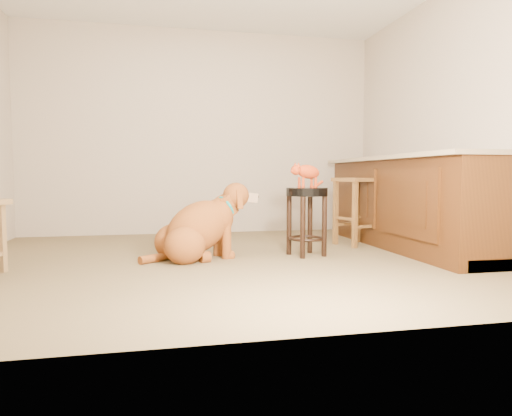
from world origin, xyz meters
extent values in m
cube|color=brown|center=(0.00, 0.00, 0.00)|extent=(4.50, 4.00, 0.01)
cube|color=#AEA08C|center=(0.00, 2.00, 1.30)|extent=(4.50, 0.04, 2.60)
cube|color=#AEA08C|center=(0.00, -2.00, 1.30)|extent=(4.50, 0.04, 2.60)
cube|color=#AEA08C|center=(2.25, 0.00, 1.30)|extent=(0.04, 4.00, 2.60)
cube|color=#3F210B|center=(1.95, 0.30, 0.45)|extent=(0.60, 2.50, 0.90)
cube|color=gray|center=(1.92, 0.30, 0.92)|extent=(0.70, 2.56, 0.04)
cube|color=black|center=(1.99, 0.30, 0.05)|extent=(0.52, 2.50, 0.10)
cube|color=#3F210B|center=(1.64, -0.25, 0.50)|extent=(0.02, 0.90, 0.62)
cube|color=#3F210B|center=(1.64, 0.85, 0.50)|extent=(0.02, 0.90, 0.62)
cube|color=#341A09|center=(1.63, -0.25, 0.50)|extent=(0.02, 0.60, 0.40)
cube|color=#341A09|center=(1.63, 0.85, 0.50)|extent=(0.02, 0.60, 0.40)
cylinder|color=black|center=(0.87, 0.22, 0.28)|extent=(0.05, 0.05, 0.56)
cylinder|color=black|center=(0.64, 0.16, 0.28)|extent=(0.05, 0.05, 0.56)
cylinder|color=black|center=(0.93, -0.01, 0.28)|extent=(0.05, 0.05, 0.56)
cylinder|color=black|center=(0.70, -0.07, 0.28)|extent=(0.05, 0.05, 0.56)
torus|color=black|center=(0.79, 0.08, 0.16)|extent=(0.40, 0.40, 0.03)
cylinder|color=black|center=(0.79, 0.08, 0.59)|extent=(0.39, 0.39, 0.08)
cube|color=brown|center=(1.62, 0.77, 0.34)|extent=(0.05, 0.05, 0.68)
cube|color=brown|center=(1.32, 0.68, 0.34)|extent=(0.05, 0.05, 0.68)
cube|color=brown|center=(1.71, 0.47, 0.34)|extent=(0.05, 0.05, 0.68)
cube|color=brown|center=(1.41, 0.39, 0.34)|extent=(0.05, 0.05, 0.68)
cube|color=brown|center=(1.51, 0.58, 0.70)|extent=(0.48, 0.48, 0.04)
cube|color=brown|center=(-1.74, -0.14, 0.26)|extent=(0.06, 0.06, 0.52)
ellipsoid|color=brown|center=(-0.42, 0.16, 0.15)|extent=(0.43, 0.39, 0.33)
ellipsoid|color=brown|center=(-0.34, -0.09, 0.15)|extent=(0.43, 0.39, 0.33)
cylinder|color=brown|center=(-0.26, 0.23, 0.04)|extent=(0.11, 0.12, 0.10)
cylinder|color=brown|center=(-0.17, -0.06, 0.04)|extent=(0.11, 0.12, 0.10)
ellipsoid|color=brown|center=(-0.22, 0.09, 0.29)|extent=(0.82, 0.59, 0.67)
ellipsoid|color=brown|center=(-0.03, 0.14, 0.37)|extent=(0.35, 0.37, 0.34)
cylinder|color=brown|center=(-0.02, 0.24, 0.19)|extent=(0.11, 0.11, 0.39)
cylinder|color=brown|center=(0.03, 0.07, 0.19)|extent=(0.11, 0.11, 0.39)
sphere|color=brown|center=(0.01, 0.25, 0.03)|extent=(0.10, 0.10, 0.10)
sphere|color=brown|center=(0.06, 0.08, 0.03)|extent=(0.10, 0.10, 0.10)
cylinder|color=brown|center=(0.05, 0.17, 0.47)|extent=(0.28, 0.24, 0.25)
ellipsoid|color=brown|center=(0.14, 0.20, 0.56)|extent=(0.30, 0.29, 0.23)
cube|color=#9B7D61|center=(0.27, 0.24, 0.54)|extent=(0.18, 0.13, 0.11)
sphere|color=black|center=(0.34, 0.26, 0.55)|extent=(0.06, 0.06, 0.06)
cube|color=brown|center=(0.09, 0.29, 0.53)|extent=(0.07, 0.07, 0.18)
cube|color=brown|center=(0.16, 0.09, 0.53)|extent=(0.07, 0.07, 0.18)
torus|color=#0F787A|center=(0.05, 0.17, 0.46)|extent=(0.19, 0.25, 0.20)
cylinder|color=#D8BF4C|center=(0.09, 0.18, 0.39)|extent=(0.02, 0.04, 0.04)
cylinder|color=brown|center=(-0.59, 0.02, 0.04)|extent=(0.29, 0.24, 0.07)
ellipsoid|color=#9C2F0F|center=(0.80, 0.08, 0.78)|extent=(0.28, 0.18, 0.16)
cylinder|color=#9C2F0F|center=(0.72, 0.09, 0.68)|extent=(0.02, 0.02, 0.10)
sphere|color=#9C2F0F|center=(0.72, 0.09, 0.64)|extent=(0.03, 0.03, 0.03)
cylinder|color=#9C2F0F|center=(0.74, 0.03, 0.68)|extent=(0.02, 0.02, 0.10)
sphere|color=#9C2F0F|center=(0.74, 0.03, 0.64)|extent=(0.03, 0.03, 0.03)
cylinder|color=#9C2F0F|center=(0.85, 0.13, 0.68)|extent=(0.02, 0.02, 0.10)
sphere|color=#9C2F0F|center=(0.85, 0.13, 0.64)|extent=(0.03, 0.03, 0.03)
cylinder|color=#9C2F0F|center=(0.87, 0.06, 0.68)|extent=(0.02, 0.02, 0.10)
sphere|color=#9C2F0F|center=(0.87, 0.06, 0.64)|extent=(0.03, 0.03, 0.03)
sphere|color=#9C2F0F|center=(0.67, 0.04, 0.79)|extent=(0.09, 0.09, 0.09)
sphere|color=#9C2F0F|center=(0.63, 0.03, 0.79)|extent=(0.04, 0.04, 0.04)
sphere|color=brown|center=(0.62, 0.03, 0.79)|extent=(0.01, 0.01, 0.01)
cone|color=#9C2F0F|center=(0.67, 0.07, 0.84)|extent=(0.05, 0.05, 0.04)
cone|color=#C66B60|center=(0.67, 0.07, 0.84)|extent=(0.03, 0.03, 0.03)
cone|color=#9C2F0F|center=(0.69, 0.02, 0.84)|extent=(0.05, 0.05, 0.04)
cone|color=#C66B60|center=(0.69, 0.02, 0.84)|extent=(0.03, 0.03, 0.03)
cylinder|color=#9C2F0F|center=(0.91, 0.15, 0.65)|extent=(0.16, 0.14, 0.09)
camera|label=1|loc=(-0.56, -3.95, 0.74)|focal=32.00mm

